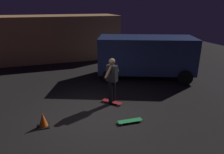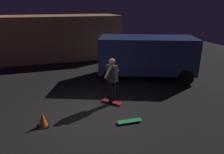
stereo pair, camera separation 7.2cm
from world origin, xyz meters
The scene contains 7 objects.
ground_plane centered at (0.00, 0.00, 0.00)m, with size 28.00×28.00×0.00m, color black.
low_building centered at (-1.05, 8.70, 1.42)m, with size 9.32×3.10×2.83m.
parked_van centered at (3.47, 3.17, 1.16)m, with size 4.98×3.56×2.03m.
skateboard_ridden centered at (0.93, 0.84, 0.06)m, with size 0.68×0.71×0.07m.
skateboard_spare centered at (1.06, -0.60, 0.06)m, with size 0.79×0.24×0.07m.
skater centered at (0.93, 0.84, 1.04)m, with size 0.78×0.73×1.67m.
traffic_cone centered at (-1.53, 0.02, 0.21)m, with size 0.34×0.34×0.46m.
Camera 1 is at (-1.20, -5.70, 3.51)m, focal length 32.61 mm.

